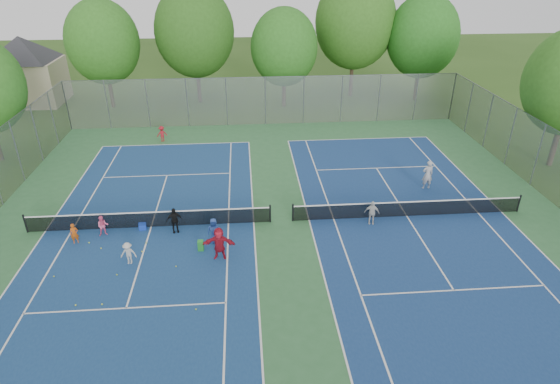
# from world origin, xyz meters

# --- Properties ---
(ground) EXTENTS (120.00, 120.00, 0.00)m
(ground) POSITION_xyz_m (0.00, 0.00, 0.00)
(ground) COLOR #2D5019
(ground) RESTS_ON ground
(court_pad) EXTENTS (32.00, 32.00, 0.01)m
(court_pad) POSITION_xyz_m (0.00, 0.00, 0.01)
(court_pad) COLOR #31683A
(court_pad) RESTS_ON ground
(court_left) EXTENTS (10.97, 23.77, 0.01)m
(court_left) POSITION_xyz_m (-7.00, 0.00, 0.02)
(court_left) COLOR navy
(court_left) RESTS_ON court_pad
(court_right) EXTENTS (10.97, 23.77, 0.01)m
(court_right) POSITION_xyz_m (7.00, 0.00, 0.02)
(court_right) COLOR navy
(court_right) RESTS_ON court_pad
(net_left) EXTENTS (12.87, 0.10, 0.91)m
(net_left) POSITION_xyz_m (-7.00, 0.00, 0.46)
(net_left) COLOR black
(net_left) RESTS_ON ground
(net_right) EXTENTS (12.87, 0.10, 0.91)m
(net_right) POSITION_xyz_m (7.00, 0.00, 0.46)
(net_right) COLOR black
(net_right) RESTS_ON ground
(fence_north) EXTENTS (32.00, 0.10, 4.00)m
(fence_north) POSITION_xyz_m (0.00, 16.00, 2.00)
(fence_north) COLOR gray
(fence_north) RESTS_ON ground
(house) EXTENTS (11.03, 11.03, 7.30)m
(house) POSITION_xyz_m (-22.00, 24.00, 4.21)
(house) COLOR #B7A88C
(house) RESTS_ON ground
(tree_nw) EXTENTS (6.40, 6.40, 9.58)m
(tree_nw) POSITION_xyz_m (-14.00, 22.00, 5.89)
(tree_nw) COLOR #443326
(tree_nw) RESTS_ON ground
(tree_nl) EXTENTS (7.20, 7.20, 10.69)m
(tree_nl) POSITION_xyz_m (-6.00, 23.00, 6.54)
(tree_nl) COLOR #443326
(tree_nl) RESTS_ON ground
(tree_nc) EXTENTS (6.00, 6.00, 8.85)m
(tree_nc) POSITION_xyz_m (2.00, 21.00, 5.39)
(tree_nc) COLOR #443326
(tree_nc) RESTS_ON ground
(tree_nr) EXTENTS (7.60, 7.60, 11.42)m
(tree_nr) POSITION_xyz_m (9.00, 24.00, 7.04)
(tree_nr) COLOR #443326
(tree_nr) RESTS_ON ground
(tree_ne) EXTENTS (6.60, 6.60, 9.77)m
(tree_ne) POSITION_xyz_m (15.00, 22.00, 5.97)
(tree_ne) COLOR #443326
(tree_ne) RESTS_ON ground
(ball_crate) EXTENTS (0.44, 0.44, 0.33)m
(ball_crate) POSITION_xyz_m (-7.41, -0.17, 0.16)
(ball_crate) COLOR #173AB3
(ball_crate) RESTS_ON ground
(ball_hopper) EXTENTS (0.29, 0.29, 0.55)m
(ball_hopper) POSITION_xyz_m (-4.19, -2.40, 0.27)
(ball_hopper) COLOR green
(ball_hopper) RESTS_ON ground
(student_a) EXTENTS (0.46, 0.36, 1.10)m
(student_a) POSITION_xyz_m (-10.53, -1.23, 0.55)
(student_a) COLOR #CA5313
(student_a) RESTS_ON ground
(student_b) EXTENTS (0.63, 0.55, 1.12)m
(student_b) POSITION_xyz_m (-9.28, -0.60, 0.56)
(student_b) COLOR pink
(student_b) RESTS_ON ground
(student_c) EXTENTS (0.77, 0.47, 1.15)m
(student_c) POSITION_xyz_m (-7.47, -3.23, 0.58)
(student_c) COLOR beige
(student_c) RESTS_ON ground
(student_d) EXTENTS (0.89, 0.54, 1.42)m
(student_d) POSITION_xyz_m (-5.64, -0.60, 0.71)
(student_d) COLOR black
(student_d) RESTS_ON ground
(student_e) EXTENTS (0.67, 0.44, 1.37)m
(student_e) POSITION_xyz_m (-3.55, -1.75, 0.68)
(student_e) COLOR #2A499A
(student_e) RESTS_ON ground
(student_f) EXTENTS (1.58, 0.64, 1.66)m
(student_f) POSITION_xyz_m (-3.23, -3.10, 0.83)
(student_f) COLOR #B2192B
(student_f) RESTS_ON ground
(child_far_baseline) EXTENTS (0.90, 0.71, 1.23)m
(child_far_baseline) POSITION_xyz_m (-8.14, 12.65, 0.61)
(child_far_baseline) COLOR maroon
(child_far_baseline) RESTS_ON ground
(instructor) EXTENTS (0.70, 0.48, 1.86)m
(instructor) POSITION_xyz_m (9.26, 3.25, 0.93)
(instructor) COLOR #9C9C9E
(instructor) RESTS_ON ground
(teen_court_b) EXTENTS (0.84, 0.48, 1.35)m
(teen_court_b) POSITION_xyz_m (4.81, -0.58, 0.67)
(teen_court_b) COLOR silver
(teen_court_b) RESTS_ON ground
(tennis_ball_0) EXTENTS (0.07, 0.07, 0.07)m
(tennis_ball_0) POSITION_xyz_m (-9.14, -1.91, 0.03)
(tennis_ball_0) COLOR #D2DE33
(tennis_ball_0) RESTS_ON ground
(tennis_ball_1) EXTENTS (0.07, 0.07, 0.07)m
(tennis_ball_1) POSITION_xyz_m (-8.05, -6.11, 0.03)
(tennis_ball_1) COLOR #DAF238
(tennis_ball_1) RESTS_ON ground
(tennis_ball_2) EXTENTS (0.07, 0.07, 0.07)m
(tennis_ball_2) POSITION_xyz_m (-6.99, -1.61, 0.03)
(tennis_ball_2) COLOR #A0C32D
(tennis_ball_2) RESTS_ON ground
(tennis_ball_3) EXTENTS (0.07, 0.07, 0.07)m
(tennis_ball_3) POSITION_xyz_m (-5.26, -3.72, 0.03)
(tennis_ball_3) COLOR gold
(tennis_ball_3) RESTS_ON ground
(tennis_ball_4) EXTENTS (0.07, 0.07, 0.07)m
(tennis_ball_4) POSITION_xyz_m (-9.13, -6.08, 0.03)
(tennis_ball_4) COLOR yellow
(tennis_ball_4) RESTS_ON ground
(tennis_ball_5) EXTENTS (0.07, 0.07, 0.07)m
(tennis_ball_5) POSITION_xyz_m (-10.69, -4.03, 0.03)
(tennis_ball_5) COLOR gold
(tennis_ball_5) RESTS_ON ground
(tennis_ball_6) EXTENTS (0.07, 0.07, 0.07)m
(tennis_ball_6) POSITION_xyz_m (-4.11, -6.74, 0.03)
(tennis_ball_6) COLOR #B6D531
(tennis_ball_6) RESTS_ON ground
(tennis_ball_7) EXTENTS (0.07, 0.07, 0.07)m
(tennis_ball_7) POSITION_xyz_m (-7.07, -2.35, 0.03)
(tennis_ball_7) COLOR #CAD732
(tennis_ball_7) RESTS_ON ground
(tennis_ball_8) EXTENTS (0.07, 0.07, 0.07)m
(tennis_ball_8) POSITION_xyz_m (-7.88, -4.13, 0.03)
(tennis_ball_8) COLOR #B6DE33
(tennis_ball_8) RESTS_ON ground
(tennis_ball_9) EXTENTS (0.07, 0.07, 0.07)m
(tennis_ball_9) POSITION_xyz_m (-9.87, -1.34, 0.03)
(tennis_ball_9) COLOR #CBEF37
(tennis_ball_9) RESTS_ON ground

